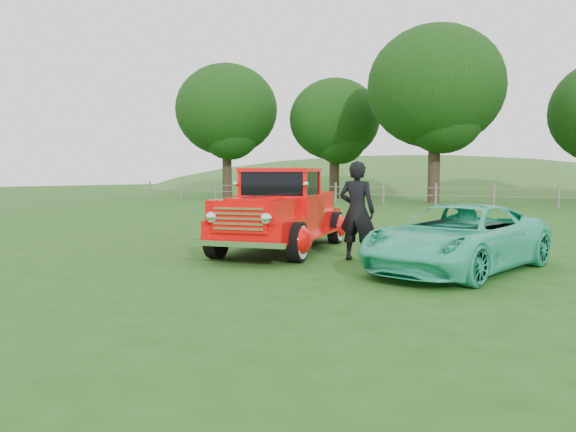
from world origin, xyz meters
The scene contains 9 objects.
ground centered at (0.00, 0.00, 0.00)m, with size 140.00×140.00×0.00m, color #1F4B14.
distant_hills centered at (-4.08, 59.46, -4.55)m, with size 116.00×60.00×18.00m.
fence_line centered at (0.00, 22.00, 0.60)m, with size 48.00×0.12×1.20m.
tree_far_west centered at (-20.00, 26.00, 6.49)m, with size 7.60×7.60×9.93m.
tree_mid_west centered at (-12.00, 28.00, 5.55)m, with size 6.40×6.40×8.46m.
tree_near_west centered at (-4.00, 25.00, 6.80)m, with size 8.00×8.00×10.42m.
red_pickup centered at (-0.77, 2.19, 0.80)m, with size 2.99×5.24×1.78m.
teal_sedan centered at (3.20, 1.45, 0.57)m, with size 1.89×4.09×1.14m, color #31C79C.
man centered at (1.22, 1.70, 0.95)m, with size 0.69×0.46×1.90m, color black.
Camera 1 is at (5.51, -8.16, 1.63)m, focal length 35.00 mm.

